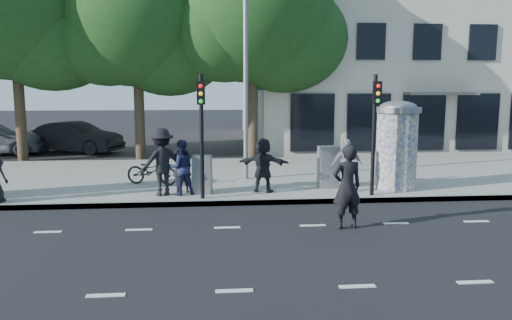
{
  "coord_description": "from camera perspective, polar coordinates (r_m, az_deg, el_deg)",
  "views": [
    {
      "loc": [
        -0.32,
        -9.73,
        3.22
      ],
      "look_at": [
        0.85,
        3.5,
        1.26
      ],
      "focal_mm": 35.0,
      "sensor_mm": 36.0,
      "label": 1
    }
  ],
  "objects": [
    {
      "name": "ground",
      "position": [
        10.25,
        -3.07,
        -9.91
      ],
      "size": [
        120.0,
        120.0,
        0.0
      ],
      "primitive_type": "plane",
      "color": "black",
      "rests_on": "ground"
    },
    {
      "name": "sidewalk",
      "position": [
        17.52,
        -3.94,
        -1.95
      ],
      "size": [
        40.0,
        8.0,
        0.15
      ],
      "primitive_type": "cube",
      "color": "gray",
      "rests_on": "ground"
    },
    {
      "name": "curb",
      "position": [
        13.65,
        -3.6,
        -4.93
      ],
      "size": [
        40.0,
        0.1,
        0.16
      ],
      "primitive_type": "cube",
      "color": "slate",
      "rests_on": "ground"
    },
    {
      "name": "lane_dash_near",
      "position": [
        8.19,
        -2.5,
        -14.72
      ],
      "size": [
        32.0,
        0.12,
        0.01
      ],
      "primitive_type": "cube",
      "color": "silver",
      "rests_on": "ground"
    },
    {
      "name": "lane_dash_far",
      "position": [
        11.59,
        -3.31,
        -7.72
      ],
      "size": [
        32.0,
        0.12,
        0.01
      ],
      "primitive_type": "cube",
      "color": "silver",
      "rests_on": "ground"
    },
    {
      "name": "ad_column_right",
      "position": [
        15.54,
        15.78,
        1.88
      ],
      "size": [
        1.36,
        1.36,
        2.65
      ],
      "color": "beige",
      "rests_on": "sidewalk"
    },
    {
      "name": "traffic_pole_near",
      "position": [
        13.56,
        -6.25,
        4.18
      ],
      "size": [
        0.22,
        0.31,
        3.4
      ],
      "color": "black",
      "rests_on": "sidewalk"
    },
    {
      "name": "traffic_pole_far",
      "position": [
        14.29,
        13.42,
        4.21
      ],
      "size": [
        0.22,
        0.31,
        3.4
      ],
      "color": "black",
      "rests_on": "sidewalk"
    },
    {
      "name": "street_lamp",
      "position": [
        16.48,
        -1.18,
        13.89
      ],
      "size": [
        0.25,
        0.93,
        8.0
      ],
      "color": "slate",
      "rests_on": "sidewalk"
    },
    {
      "name": "tree_mid_left",
      "position": [
        23.91,
        -26.03,
        15.47
      ],
      "size": [
        7.2,
        7.2,
        9.57
      ],
      "color": "#38281C",
      "rests_on": "ground"
    },
    {
      "name": "tree_near_left",
      "position": [
        22.83,
        -13.53,
        15.34
      ],
      "size": [
        6.8,
        6.8,
        8.97
      ],
      "color": "#38281C",
      "rests_on": "ground"
    },
    {
      "name": "tree_center",
      "position": [
        22.32,
        -0.36,
        16.38
      ],
      "size": [
        7.0,
        7.0,
        9.3
      ],
      "color": "#38281C",
      "rests_on": "ground"
    },
    {
      "name": "building",
      "position": [
        32.29,
        17.85,
        12.95
      ],
      "size": [
        20.3,
        15.85,
        12.0
      ],
      "color": "#BBB09D",
      "rests_on": "ground"
    },
    {
      "name": "ped_b",
      "position": [
        14.64,
        -8.5,
        -0.69
      ],
      "size": [
        0.58,
        0.38,
        1.55
      ],
      "primitive_type": "imported",
      "rotation": [
        0.0,
        0.0,
        3.16
      ],
      "color": "black",
      "rests_on": "sidewalk"
    },
    {
      "name": "ped_c",
      "position": [
        14.32,
        -8.58,
        -0.87
      ],
      "size": [
        0.91,
        0.8,
        1.57
      ],
      "primitive_type": "imported",
      "rotation": [
        0.0,
        0.0,
        3.45
      ],
      "color": "#1A1E42",
      "rests_on": "sidewalk"
    },
    {
      "name": "ped_d",
      "position": [
        14.33,
        -10.72,
        -0.22
      ],
      "size": [
        1.42,
        1.15,
        1.91
      ],
      "primitive_type": "imported",
      "rotation": [
        0.0,
        0.0,
        3.56
      ],
      "color": "black",
      "rests_on": "sidewalk"
    },
    {
      "name": "ped_e",
      "position": [
        14.81,
        10.36,
        -0.62
      ],
      "size": [
        0.94,
        0.56,
        1.56
      ],
      "primitive_type": "imported",
      "rotation": [
        0.0,
        0.0,
        3.1
      ],
      "color": "#959597",
      "rests_on": "sidewalk"
    },
    {
      "name": "ped_f",
      "position": [
        14.52,
        0.81,
        -0.57
      ],
      "size": [
        1.58,
        0.94,
        1.6
      ],
      "primitive_type": "imported",
      "rotation": [
        0.0,
        0.0,
        2.85
      ],
      "color": "black",
      "rests_on": "sidewalk"
    },
    {
      "name": "man_road",
      "position": [
        11.51,
        10.37,
        -3.04
      ],
      "size": [
        0.78,
        0.58,
        1.93
      ],
      "primitive_type": "imported",
      "rotation": [
        0.0,
        0.0,
        3.33
      ],
      "color": "black",
      "rests_on": "ground"
    },
    {
      "name": "bicycle",
      "position": [
        16.02,
        -11.8,
        -1.19
      ],
      "size": [
        1.12,
        1.8,
        0.89
      ],
      "primitive_type": "imported",
      "rotation": [
        0.0,
        0.0,
        1.23
      ],
      "color": "black",
      "rests_on": "sidewalk"
    },
    {
      "name": "cabinet_left",
      "position": [
        14.47,
        -6.15,
        -1.65
      ],
      "size": [
        0.58,
        0.46,
        1.11
      ],
      "primitive_type": "cube",
      "rotation": [
        0.0,
        0.0,
        -0.15
      ],
      "color": "slate",
      "rests_on": "sidewalk"
    },
    {
      "name": "cabinet_right",
      "position": [
        15.37,
        8.28,
        -0.79
      ],
      "size": [
        0.63,
        0.48,
        1.27
      ],
      "primitive_type": "cube",
      "rotation": [
        0.0,
        0.0,
        0.07
      ],
      "color": "gray",
      "rests_on": "sidewalk"
    },
    {
      "name": "car_mid",
      "position": [
        25.9,
        -19.93,
        2.44
      ],
      "size": [
        3.11,
        4.83,
        1.5
      ],
      "primitive_type": "imported",
      "rotation": [
        0.0,
        0.0,
        1.21
      ],
      "color": "black",
      "rests_on": "ground"
    }
  ]
}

